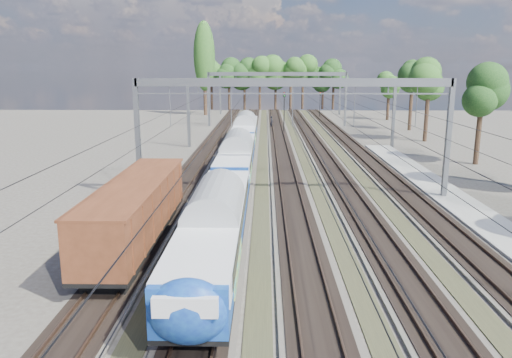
{
  "coord_description": "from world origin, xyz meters",
  "views": [
    {
      "loc": [
        -2.02,
        -6.73,
        9.76
      ],
      "look_at": [
        -2.58,
        24.3,
        2.8
      ],
      "focal_mm": 35.0,
      "sensor_mm": 36.0,
      "label": 1
    }
  ],
  "objects_px": {
    "freight_boxcar": "(136,210)",
    "signal_far": "(320,102)",
    "worker": "(272,122)",
    "signal_near": "(284,107)",
    "emu_train": "(237,153)"
  },
  "relations": [
    {
      "from": "freight_boxcar",
      "to": "signal_far",
      "type": "height_order",
      "value": "signal_far"
    },
    {
      "from": "freight_boxcar",
      "to": "worker",
      "type": "distance_m",
      "value": 56.79
    },
    {
      "from": "freight_boxcar",
      "to": "signal_far",
      "type": "distance_m",
      "value": 75.51
    },
    {
      "from": "freight_boxcar",
      "to": "signal_near",
      "type": "height_order",
      "value": "signal_near"
    },
    {
      "from": "emu_train",
      "to": "signal_far",
      "type": "bearing_deg",
      "value": 76.61
    },
    {
      "from": "signal_near",
      "to": "emu_train",
      "type": "bearing_deg",
      "value": -99.95
    },
    {
      "from": "worker",
      "to": "emu_train",
      "type": "bearing_deg",
      "value": -177.62
    },
    {
      "from": "emu_train",
      "to": "freight_boxcar",
      "type": "distance_m",
      "value": 17.96
    },
    {
      "from": "worker",
      "to": "signal_far",
      "type": "xyz_separation_m",
      "value": [
        9.74,
        17.17,
        2.22
      ]
    },
    {
      "from": "signal_far",
      "to": "worker",
      "type": "bearing_deg",
      "value": -113.92
    },
    {
      "from": "emu_train",
      "to": "signal_far",
      "type": "height_order",
      "value": "signal_far"
    },
    {
      "from": "worker",
      "to": "signal_near",
      "type": "height_order",
      "value": "signal_near"
    },
    {
      "from": "worker",
      "to": "signal_far",
      "type": "bearing_deg",
      "value": -21.92
    },
    {
      "from": "emu_train",
      "to": "worker",
      "type": "height_order",
      "value": "emu_train"
    },
    {
      "from": "freight_boxcar",
      "to": "signal_near",
      "type": "relative_size",
      "value": 2.28
    }
  ]
}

